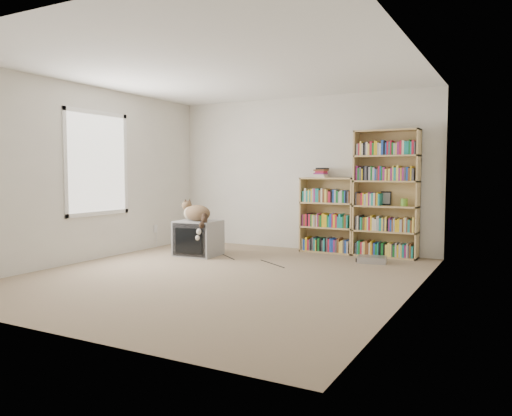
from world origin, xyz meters
The scene contains 17 objects.
floor centered at (0.00, 0.00, 0.00)m, with size 4.50×5.00×0.01m, color #9C8369.
wall_back centered at (0.00, 2.50, 1.25)m, with size 4.50×0.02×2.50m, color beige.
wall_front centered at (0.00, -2.50, 1.25)m, with size 4.50×0.02×2.50m, color beige.
wall_left centered at (-2.25, 0.00, 1.25)m, with size 0.02×5.00×2.50m, color beige.
wall_right centered at (2.25, 0.00, 1.25)m, with size 0.02×5.00×2.50m, color beige.
ceiling centered at (0.00, 0.00, 2.50)m, with size 4.50×5.00×0.02m, color white.
window centered at (-2.24, 0.20, 1.40)m, with size 0.02×1.22×1.52m, color white.
crt_tv centered at (-1.12, 1.13, 0.27)m, with size 0.65×0.60×0.54m.
cat centered at (-1.07, 1.04, 0.63)m, with size 0.65×0.57×0.54m.
bookcase_tall centered at (1.43, 2.36, 0.90)m, with size 0.95×0.30×1.90m.
bookcase_short centered at (0.52, 2.36, 0.54)m, with size 0.86×0.30×1.19m.
book_stack centered at (0.42, 2.32, 1.26)m, with size 0.18×0.24×0.15m, color red.
green_mug centered at (1.70, 2.34, 0.83)m, with size 0.10×0.10×0.11m, color #65A62F.
framed_print centered at (1.41, 2.44, 0.88)m, with size 0.16×0.01×0.21m, color black.
dvd_player centered at (1.39, 1.77, 0.04)m, with size 0.39×0.28×0.09m, color #A5A5A9.
wall_outlet centered at (-2.24, 1.48, 0.32)m, with size 0.01×0.08×0.13m, color silver.
floor_cables centered at (-0.23, 1.25, 0.00)m, with size 1.20×0.70×0.01m, color black, non-canonical shape.
Camera 1 is at (3.22, -5.13, 1.26)m, focal length 35.00 mm.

